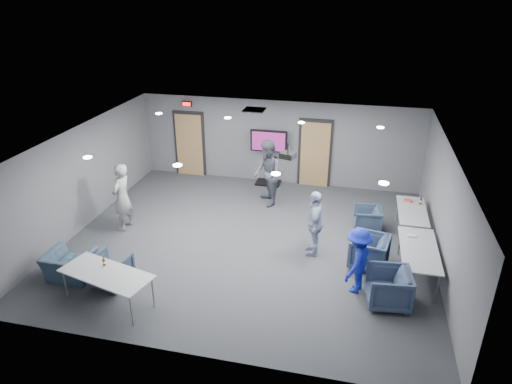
% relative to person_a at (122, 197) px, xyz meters
% --- Properties ---
extents(floor, '(9.00, 9.00, 0.00)m').
position_rel_person_a_xyz_m(floor, '(3.38, 0.05, -0.91)').
color(floor, '#36393D').
rests_on(floor, ground).
extents(ceiling, '(9.00, 9.00, 0.00)m').
position_rel_person_a_xyz_m(ceiling, '(3.38, 0.05, 1.79)').
color(ceiling, white).
rests_on(ceiling, wall_back).
extents(wall_back, '(9.00, 0.02, 2.70)m').
position_rel_person_a_xyz_m(wall_back, '(3.38, 4.05, 0.44)').
color(wall_back, slate).
rests_on(wall_back, floor).
extents(wall_front, '(9.00, 0.02, 2.70)m').
position_rel_person_a_xyz_m(wall_front, '(3.38, -3.95, 0.44)').
color(wall_front, slate).
rests_on(wall_front, floor).
extents(wall_left, '(0.02, 8.00, 2.70)m').
position_rel_person_a_xyz_m(wall_left, '(-1.12, 0.05, 0.44)').
color(wall_left, slate).
rests_on(wall_left, floor).
extents(wall_right, '(0.02, 8.00, 2.70)m').
position_rel_person_a_xyz_m(wall_right, '(7.88, 0.05, 0.44)').
color(wall_right, slate).
rests_on(wall_right, floor).
extents(door_left, '(1.06, 0.17, 2.24)m').
position_rel_person_a_xyz_m(door_left, '(0.38, 4.00, 0.15)').
color(door_left, black).
rests_on(door_left, wall_back).
extents(door_right, '(1.06, 0.17, 2.24)m').
position_rel_person_a_xyz_m(door_right, '(4.58, 4.00, 0.15)').
color(door_right, black).
rests_on(door_right, wall_back).
extents(exit_sign, '(0.32, 0.08, 0.16)m').
position_rel_person_a_xyz_m(exit_sign, '(0.38, 3.98, 1.54)').
color(exit_sign, black).
rests_on(exit_sign, wall_back).
extents(hvac_diffuser, '(0.60, 0.60, 0.03)m').
position_rel_person_a_xyz_m(hvac_diffuser, '(2.88, 2.85, 1.77)').
color(hvac_diffuser, black).
rests_on(hvac_diffuser, ceiling).
extents(downlights, '(6.18, 3.78, 0.02)m').
position_rel_person_a_xyz_m(downlights, '(3.38, 0.05, 1.77)').
color(downlights, white).
rests_on(downlights, ceiling).
extents(person_a, '(0.49, 0.70, 1.83)m').
position_rel_person_a_xyz_m(person_a, '(0.00, 0.00, 0.00)').
color(person_a, gray).
rests_on(person_a, floor).
extents(person_b, '(1.07, 1.18, 1.96)m').
position_rel_person_a_xyz_m(person_b, '(3.39, 2.29, 0.07)').
color(person_b, '#525762').
rests_on(person_b, floor).
extents(person_c, '(0.46, 0.99, 1.64)m').
position_rel_person_a_xyz_m(person_c, '(5.04, -0.10, -0.09)').
color(person_c, '#9CA8C8').
rests_on(person_c, floor).
extents(person_d, '(0.86, 1.09, 1.48)m').
position_rel_person_a_xyz_m(person_d, '(6.08, -1.38, -0.17)').
color(person_d, '#1B2AB3').
rests_on(person_d, floor).
extents(chair_right_a, '(0.75, 0.73, 0.64)m').
position_rel_person_a_xyz_m(chair_right_a, '(6.29, 1.36, -0.59)').
color(chair_right_a, '#324357').
rests_on(chair_right_a, floor).
extents(chair_right_b, '(0.99, 0.97, 0.77)m').
position_rel_person_a_xyz_m(chair_right_b, '(6.34, -0.39, -0.53)').
color(chair_right_b, '#36465D').
rests_on(chair_right_b, floor).
extents(chair_right_c, '(0.94, 0.92, 0.78)m').
position_rel_person_a_xyz_m(chair_right_c, '(6.73, -1.70, -0.52)').
color(chair_right_c, '#3B4A67').
rests_on(chair_right_c, floor).
extents(chair_front_a, '(0.85, 0.87, 0.70)m').
position_rel_person_a_xyz_m(chair_front_a, '(0.90, -2.35, -0.56)').
color(chair_front_a, '#384A60').
rests_on(chair_front_a, floor).
extents(chair_front_b, '(0.99, 0.87, 0.64)m').
position_rel_person_a_xyz_m(chair_front_b, '(-0.10, -2.35, -0.59)').
color(chair_front_b, '#3D556A').
rests_on(chair_front_b, floor).
extents(table_right_a, '(0.71, 1.69, 0.73)m').
position_rel_person_a_xyz_m(table_right_a, '(7.38, 1.31, -0.23)').
color(table_right_a, '#ACAFB1').
rests_on(table_right_a, floor).
extents(table_right_b, '(0.80, 1.91, 0.73)m').
position_rel_person_a_xyz_m(table_right_b, '(7.38, -0.59, -0.23)').
color(table_right_b, '#ACAFB1').
rests_on(table_right_b, floor).
extents(table_front_left, '(2.05, 1.25, 0.73)m').
position_rel_person_a_xyz_m(table_front_left, '(1.19, -2.95, -0.23)').
color(table_front_left, '#ACAFB1').
rests_on(table_front_left, floor).
extents(bottle_front, '(0.06, 0.06, 0.22)m').
position_rel_person_a_xyz_m(bottle_front, '(1.02, -2.72, -0.10)').
color(bottle_front, '#542A0E').
rests_on(bottle_front, table_front_left).
extents(bottle_right, '(0.06, 0.06, 0.24)m').
position_rel_person_a_xyz_m(bottle_right, '(7.60, 1.72, -0.10)').
color(bottle_right, '#542A0E').
rests_on(bottle_right, table_right_a).
extents(snack_box, '(0.23, 0.20, 0.04)m').
position_rel_person_a_xyz_m(snack_box, '(7.30, 1.83, -0.16)').
color(snack_box, '#DF4137').
rests_on(snack_box, table_right_a).
extents(wrapper, '(0.19, 0.13, 0.04)m').
position_rel_person_a_xyz_m(wrapper, '(7.25, -0.08, -0.16)').
color(wrapper, white).
rests_on(wrapper, table_right_b).
extents(tv_stand, '(1.18, 0.56, 1.80)m').
position_rel_person_a_xyz_m(tv_stand, '(3.12, 3.80, 0.11)').
color(tv_stand, black).
rests_on(tv_stand, floor).
extents(projector, '(0.40, 0.37, 0.36)m').
position_rel_person_a_xyz_m(projector, '(4.32, 0.08, 1.49)').
color(projector, black).
rests_on(projector, ceiling).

